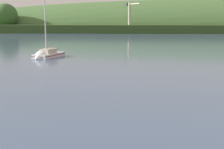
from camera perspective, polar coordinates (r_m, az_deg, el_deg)
The scene contains 2 objects.
dockside_crane at distance 190.19m, azimuth 3.13°, elevation 9.79°, with size 8.60×9.32×17.66m.
sailboat_near_mooring at distance 66.89m, azimuth -11.54°, elevation 3.19°, with size 5.28×9.45×14.84m.
Camera 1 is at (8.40, -8.52, 7.51)m, focal length 51.97 mm.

